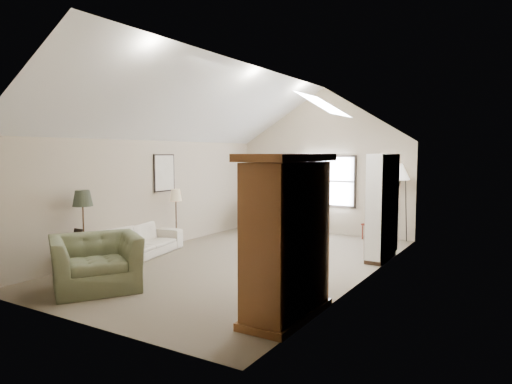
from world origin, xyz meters
The scene contains 18 objects.
room_shell centered at (0.00, 0.00, 3.21)m, with size 5.01×8.01×4.00m.
window centered at (0.10, 3.96, 1.45)m, with size 1.72×0.08×1.42m, color black.
skylight centered at (1.30, 0.90, 3.22)m, with size 0.80×1.20×0.52m, color white, non-canonical shape.
wall_art centered at (-1.88, 1.94, 1.73)m, with size 1.97×3.71×0.88m.
armoire centered at (2.18, -2.40, 1.10)m, with size 0.60×1.50×2.20m, color brown.
tv_alcove centered at (2.34, 1.60, 1.15)m, with size 0.32×1.30×2.10m, color white.
media_console centered at (2.32, 1.60, 0.30)m, with size 0.34×1.18×0.60m, color #382316.
tv_panel centered at (2.32, 1.60, 0.92)m, with size 0.05×0.90×0.55m, color black.
sofa centered at (-2.20, -0.81, 0.33)m, with size 2.23×0.87×0.65m, color beige.
armchair_near centered at (-1.07, -2.87, 0.44)m, with size 1.35×1.18×0.88m, color #5C6647.
armchair_far centered at (-1.35, 3.70, 0.47)m, with size 1.00×1.03×0.93m, color #606A4A.
coffee_table centered at (0.07, 0.60, 0.21)m, with size 0.83×0.46×0.42m, color #362016.
bowl centered at (0.07, 0.60, 0.45)m, with size 0.20×0.20×0.05m, color #3B2118.
side_table centered at (-2.12, -2.41, 0.28)m, with size 0.56×0.56×0.56m, color #382617.
side_chair centered at (1.47, 3.70, 0.48)m, with size 0.37×0.37×0.95m, color maroon.
tripod_lamp centered at (2.11, 3.70, 0.99)m, with size 0.58×0.58×1.99m, color silver, non-canonical shape.
dark_lamp centered at (-2.20, -2.21, 0.78)m, with size 0.37×0.37×1.56m, color #292E20, non-canonical shape.
tan_lamp centered at (-2.20, 0.39, 0.70)m, with size 0.28×0.28×1.40m, color tan, non-canonical shape.
Camera 1 is at (4.94, -7.76, 2.22)m, focal length 32.00 mm.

